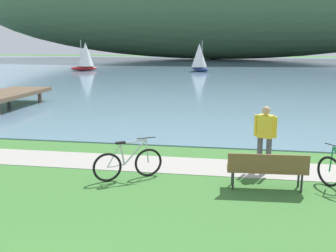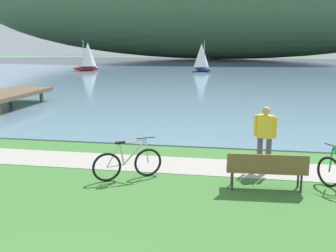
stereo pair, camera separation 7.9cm
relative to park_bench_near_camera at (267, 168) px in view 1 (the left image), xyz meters
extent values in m
cube|color=#6B8EA8|center=(-3.40, 43.42, -0.50)|extent=(180.00, 80.00, 0.04)
cube|color=#A39E93|center=(-3.40, 1.46, -0.52)|extent=(60.00, 1.50, 0.01)
cube|color=brown|center=(0.00, 0.08, -0.07)|extent=(1.82, 0.58, 0.05)
cube|color=brown|center=(0.01, -0.13, 0.15)|extent=(1.80, 0.14, 0.40)
cylinder|color=#2D2D33|center=(-0.78, 0.20, -0.30)|extent=(0.05, 0.05, 0.45)
cylinder|color=#2D2D33|center=(0.75, 0.29, -0.30)|extent=(0.05, 0.05, 0.45)
cylinder|color=#2D2D33|center=(-0.76, -0.13, -0.30)|extent=(0.05, 0.05, 0.45)
cylinder|color=#2D2D33|center=(0.77, -0.05, -0.30)|extent=(0.05, 0.05, 0.45)
torus|color=black|center=(-2.87, 0.45, -0.16)|extent=(0.64, 0.43, 0.72)
torus|color=black|center=(-3.76, -0.10, -0.16)|extent=(0.64, 0.43, 0.72)
cylinder|color=silver|center=(-3.16, 0.28, 0.15)|extent=(0.54, 0.36, 0.61)
cylinder|color=silver|center=(-3.19, 0.26, 0.41)|extent=(0.58, 0.38, 0.09)
cylinder|color=silver|center=(-3.44, 0.10, 0.12)|extent=(0.13, 0.10, 0.54)
cylinder|color=silver|center=(-3.58, 0.01, -0.15)|extent=(0.38, 0.25, 0.05)
cylinder|color=silver|center=(-3.62, -0.01, 0.11)|extent=(0.33, 0.22, 0.56)
cylinder|color=silver|center=(-2.89, 0.44, 0.14)|extent=(0.09, 0.08, 0.60)
cube|color=black|center=(-3.47, 0.08, 0.42)|extent=(0.26, 0.21, 0.05)
cylinder|color=black|center=(-2.91, 0.43, 0.48)|extent=(0.42, 0.27, 0.02)
torus|color=black|center=(1.46, 0.47, -0.16)|extent=(0.46, 0.62, 0.72)
cylinder|color=#1E8C4C|center=(1.48, 0.45, 0.14)|extent=(0.08, 0.09, 0.60)
cylinder|color=black|center=(1.49, 0.43, 0.48)|extent=(0.29, 0.41, 0.02)
cylinder|color=#4C4C51|center=(-0.08, 1.51, -0.08)|extent=(0.14, 0.14, 0.88)
cylinder|color=#4C4C51|center=(0.14, 1.42, -0.08)|extent=(0.14, 0.14, 0.88)
cube|color=yellow|center=(0.03, 1.46, 0.66)|extent=(0.43, 0.34, 0.60)
sphere|color=tan|center=(0.03, 1.46, 1.08)|extent=(0.22, 0.22, 0.22)
cylinder|color=yellow|center=(-0.21, 1.56, 0.66)|extent=(0.09, 0.09, 0.56)
cylinder|color=yellow|center=(0.28, 1.37, 0.66)|extent=(0.09, 0.09, 0.56)
ellipsoid|color=navy|center=(-4.69, 36.68, -0.22)|extent=(2.61, 2.73, 0.52)
cylinder|color=#B2B2B2|center=(-4.54, 36.51, 1.51)|extent=(0.07, 0.07, 2.95)
cone|color=white|center=(-4.88, 36.88, 1.36)|extent=(2.47, 2.47, 2.65)
ellipsoid|color=#B22323|center=(-18.38, 35.74, -0.22)|extent=(3.08, 2.16, 0.53)
cylinder|color=#B2B2B2|center=(-18.59, 35.63, 1.56)|extent=(0.08, 0.08, 3.03)
cone|color=white|center=(-18.12, 35.87, 1.41)|extent=(2.43, 2.43, 2.73)
cylinder|color=brown|center=(-13.36, 11.42, -0.22)|extent=(0.20, 0.20, 0.60)
cylinder|color=brown|center=(-11.44, 11.42, -0.22)|extent=(0.20, 0.20, 0.60)
camera|label=1|loc=(-0.80, -8.85, 2.80)|focal=42.22mm
camera|label=2|loc=(-0.72, -8.83, 2.80)|focal=42.22mm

